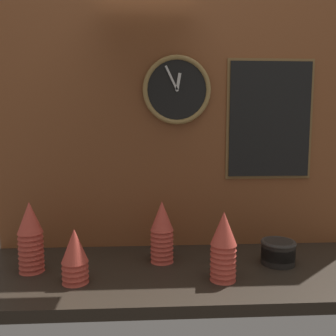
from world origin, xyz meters
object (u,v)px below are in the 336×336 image
cup_stack_far_left (31,237)px  bowl_stack_right (278,251)px  cup_stack_left (75,256)px  menu_board (270,120)px  cup_stack_center (162,232)px  wall_clock (177,90)px  cup_stack_center_right (223,246)px

cup_stack_far_left → bowl_stack_right: cup_stack_far_left is taller
cup_stack_left → menu_board: size_ratio=0.36×
bowl_stack_right → menu_board: size_ratio=0.26×
cup_stack_far_left → bowl_stack_right: 0.91m
cup_stack_center → cup_stack_far_left: 0.48m
bowl_stack_right → wall_clock: bearing=150.0°
cup_stack_left → cup_stack_center_right: size_ratio=0.78×
wall_clock → menu_board: (0.40, 0.01, -0.12)m
cup_stack_center → menu_board: (0.47, 0.18, 0.43)m
cup_stack_far_left → menu_board: (0.94, 0.24, 0.42)m
wall_clock → cup_stack_far_left: bearing=-156.9°
cup_stack_center_right → menu_board: 0.62m
cup_stack_far_left → cup_stack_left: bearing=-31.1°
cup_stack_center_right → menu_board: (0.27, 0.35, 0.43)m
cup_stack_left → cup_stack_center_right: cup_stack_center_right is taller
cup_stack_center → wall_clock: size_ratio=0.84×
cup_stack_center → bowl_stack_right: bearing=-5.9°
cup_stack_far_left → wall_clock: 0.80m
menu_board → bowl_stack_right: bearing=-96.9°
cup_stack_far_left → bowl_stack_right: size_ratio=1.94×
cup_stack_center → wall_clock: 0.58m
cup_stack_far_left → cup_stack_center_right: (0.67, -0.11, -0.01)m
cup_stack_center_right → wall_clock: wall_clock is taller
bowl_stack_right → cup_stack_left: bearing=-170.5°
bowl_stack_right → cup_stack_far_left: bearing=-179.0°
bowl_stack_right → menu_board: 0.55m
cup_stack_left → bowl_stack_right: size_ratio=1.40×
cup_stack_center → wall_clock: wall_clock is taller
cup_stack_center → wall_clock: (0.07, 0.17, 0.55)m
cup_stack_center → bowl_stack_right: cup_stack_center is taller
cup_stack_center_right → wall_clock: bearing=110.9°
cup_stack_far_left → wall_clock: (0.54, 0.23, 0.54)m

